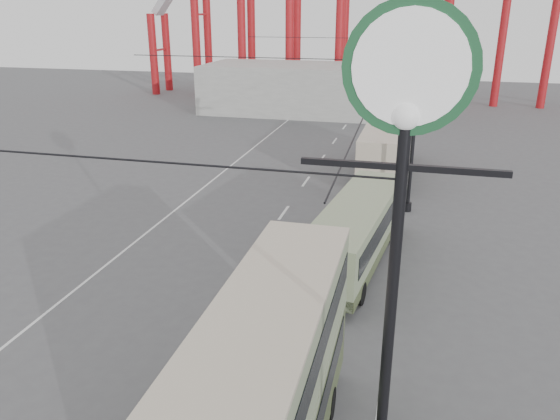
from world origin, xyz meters
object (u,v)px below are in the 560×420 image
(single_decker_green, at_px, (357,230))
(pedestrian, at_px, (312,250))
(single_decker_cream, at_px, (385,147))
(double_decker_bus, at_px, (268,388))
(lamp_post_near, at_px, (400,194))

(single_decker_green, height_order, pedestrian, single_decker_green)
(single_decker_cream, bearing_deg, single_decker_green, -90.38)
(double_decker_bus, xyz_separation_m, pedestrian, (-1.19, 11.18, -1.75))
(lamp_post_near, distance_m, single_decker_green, 15.08)
(single_decker_cream, xyz_separation_m, pedestrian, (-1.89, -15.71, -0.90))
(single_decker_green, bearing_deg, pedestrian, -138.36)
(single_decker_green, bearing_deg, double_decker_bus, -85.55)
(single_decker_cream, bearing_deg, double_decker_bus, -91.20)
(double_decker_bus, height_order, single_decker_cream, double_decker_bus)
(lamp_post_near, relative_size, double_decker_bus, 1.19)
(lamp_post_near, height_order, pedestrian, lamp_post_near)
(lamp_post_near, height_order, single_decker_green, lamp_post_near)
(pedestrian, bearing_deg, lamp_post_near, 86.57)
(lamp_post_near, distance_m, single_decker_cream, 28.77)
(lamp_post_near, xyz_separation_m, single_decker_green, (-2.00, 13.57, -6.26))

